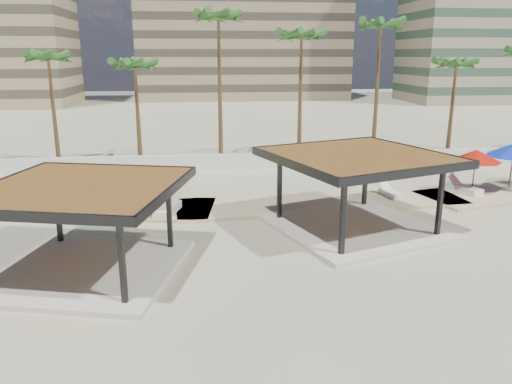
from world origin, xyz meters
TOP-DOWN VIEW (x-y plane):
  - ground at (0.00, 0.00)m, footprint 200.00×200.00m
  - promenade at (2.00, 7.67)m, footprint 44.45×7.97m
  - boundary_wall at (0.00, 16.00)m, footprint 56.00×0.30m
  - building_mid at (4.00, 78.00)m, footprint 38.00×16.00m
  - pavilion_central at (2.53, 2.77)m, footprint 9.25×9.25m
  - pavilion_west at (-9.00, -0.73)m, footprint 8.34×8.34m
  - umbrella_b at (-6.92, 5.80)m, footprint 3.58×3.58m
  - umbrella_c at (11.21, 7.72)m, footprint 3.81×3.81m
  - umbrella_f at (-9.00, 5.97)m, footprint 3.19×3.19m
  - lounger_a at (-6.35, 5.85)m, footprint 1.41×2.47m
  - lounger_b at (6.18, 7.61)m, footprint 0.93×1.94m
  - lounger_c at (10.74, 7.92)m, footprint 1.53×2.49m
  - palm_b at (-15.00, 18.70)m, footprint 3.00×3.00m
  - palm_c at (-9.00, 18.10)m, footprint 3.00×3.00m
  - palm_d at (-3.00, 18.90)m, footprint 3.00×3.00m
  - palm_e at (3.00, 18.40)m, footprint 3.00×3.00m
  - palm_f at (9.00, 18.60)m, footprint 3.00×3.00m
  - palm_g at (15.00, 18.20)m, footprint 3.00×3.00m

SIDE VIEW (x-z plane):
  - ground at x=0.00m, z-range 0.00..0.00m
  - promenade at x=2.00m, z-range -0.06..0.18m
  - lounger_b at x=6.18m, z-range 0.00..0.70m
  - lounger_a at x=-6.35m, z-range -0.05..0.84m
  - lounger_c at x=10.74m, z-range -0.05..0.84m
  - boundary_wall at x=0.00m, z-range 0.00..1.20m
  - pavilion_west at x=-9.00m, z-range 0.34..3.81m
  - pavilion_central at x=2.53m, z-range 0.36..4.03m
  - umbrella_f at x=-9.00m, z-range 1.06..3.52m
  - umbrella_c at x=11.21m, z-range 1.10..3.67m
  - umbrella_b at x=-6.92m, z-range 1.12..3.74m
  - palm_c at x=-9.00m, z-range 2.99..11.17m
  - palm_g at x=15.00m, z-range 3.00..11.20m
  - palm_b at x=-15.00m, z-range 3.23..11.94m
  - palm_e at x=3.00m, z-range 3.89..14.10m
  - palm_f at x=9.00m, z-range 4.22..15.22m
  - palm_d at x=-3.00m, z-range 4.44..15.95m
  - building_mid at x=4.00m, z-range -0.93..29.47m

